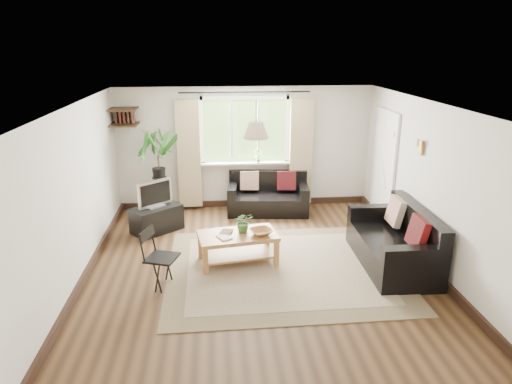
{
  "coord_description": "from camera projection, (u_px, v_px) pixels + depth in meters",
  "views": [
    {
      "loc": [
        -0.6,
        -6.08,
        3.19
      ],
      "look_at": [
        0.0,
        0.4,
        1.05
      ],
      "focal_mm": 32.0,
      "sensor_mm": 36.0,
      "label": 1
    }
  ],
  "objects": [
    {
      "name": "wall_front",
      "position": [
        291.0,
        291.0,
        3.82
      ],
      "size": [
        5.0,
        0.02,
        2.4
      ],
      "primitive_type": "cube",
      "color": "beige",
      "rests_on": "floor"
    },
    {
      "name": "palm_stand",
      "position": [
        159.0,
        174.0,
        8.64
      ],
      "size": [
        0.72,
        0.72,
        1.64
      ],
      "primitive_type": null,
      "rotation": [
        0.0,
        0.0,
        0.13
      ],
      "color": "black",
      "rests_on": "floor"
    },
    {
      "name": "wall_left",
      "position": [
        76.0,
        196.0,
        6.21
      ],
      "size": [
        0.02,
        5.5,
        2.4
      ],
      "primitive_type": "cube",
      "color": "beige",
      "rests_on": "floor"
    },
    {
      "name": "wall_sconce",
      "position": [
        420.0,
        145.0,
        6.76
      ],
      "size": [
        0.12,
        0.12,
        0.28
      ],
      "primitive_type": null,
      "color": "beige",
      "rests_on": "wall_right"
    },
    {
      "name": "window",
      "position": [
        245.0,
        131.0,
        8.88
      ],
      "size": [
        2.5,
        0.16,
        2.16
      ],
      "primitive_type": null,
      "color": "white",
      "rests_on": "wall_back"
    },
    {
      "name": "rug",
      "position": [
        283.0,
        268.0,
        6.75
      ],
      "size": [
        3.39,
        2.91,
        0.02
      ],
      "primitive_type": "cube",
      "rotation": [
        0.0,
        0.0,
        0.0
      ],
      "color": "beige",
      "rests_on": "floor"
    },
    {
      "name": "sofa_right",
      "position": [
        393.0,
        239.0,
        6.76
      ],
      "size": [
        1.81,
        0.93,
        0.84
      ],
      "primitive_type": null,
      "rotation": [
        0.0,
        0.0,
        -1.59
      ],
      "color": "black",
      "rests_on": "floor"
    },
    {
      "name": "bowl",
      "position": [
        261.0,
        232.0,
        6.76
      ],
      "size": [
        0.42,
        0.42,
        0.08
      ],
      "primitive_type": "imported",
      "rotation": [
        0.0,
        0.0,
        0.35
      ],
      "color": "brown",
      "rests_on": "coffee_table"
    },
    {
      "name": "book_a",
      "position": [
        219.0,
        238.0,
        6.62
      ],
      "size": [
        0.26,
        0.29,
        0.02
      ],
      "primitive_type": "imported",
      "rotation": [
        0.0,
        0.0,
        0.47
      ],
      "color": "white",
      "rests_on": "coffee_table"
    },
    {
      "name": "pendant_lamp",
      "position": [
        256.0,
        126.0,
        6.54
      ],
      "size": [
        0.36,
        0.36,
        0.54
      ],
      "primitive_type": null,
      "color": "beige",
      "rests_on": "ceiling"
    },
    {
      "name": "wall_right",
      "position": [
        429.0,
        186.0,
        6.65
      ],
      "size": [
        0.02,
        5.5,
        2.4
      ],
      "primitive_type": "cube",
      "color": "beige",
      "rests_on": "floor"
    },
    {
      "name": "floor",
      "position": [
        258.0,
        267.0,
        6.8
      ],
      "size": [
        5.5,
        5.5,
        0.0
      ],
      "primitive_type": "plane",
      "color": "black",
      "rests_on": "ground"
    },
    {
      "name": "wall_back",
      "position": [
        245.0,
        148.0,
        9.03
      ],
      "size": [
        5.0,
        0.02,
        2.4
      ],
      "primitive_type": "cube",
      "color": "beige",
      "rests_on": "floor"
    },
    {
      "name": "corner_shelf",
      "position": [
        124.0,
        117.0,
        8.38
      ],
      "size": [
        0.5,
        0.5,
        0.34
      ],
      "primitive_type": null,
      "color": "black",
      "rests_on": "wall_back"
    },
    {
      "name": "coffee_table",
      "position": [
        238.0,
        248.0,
        6.87
      ],
      "size": [
        1.24,
        0.8,
        0.47
      ],
      "primitive_type": null,
      "rotation": [
        0.0,
        0.0,
        0.16
      ],
      "color": "brown",
      "rests_on": "floor"
    },
    {
      "name": "book_b",
      "position": [
        221.0,
        232.0,
        6.85
      ],
      "size": [
        0.23,
        0.27,
        0.02
      ],
      "primitive_type": "imported",
      "rotation": [
        0.0,
        0.0,
        -0.33
      ],
      "color": "brown",
      "rests_on": "coffee_table"
    },
    {
      "name": "ceiling",
      "position": [
        259.0,
        105.0,
        6.05
      ],
      "size": [
        5.5,
        5.5,
        0.0
      ],
      "primitive_type": "plane",
      "rotation": [
        3.14,
        0.0,
        0.0
      ],
      "color": "white",
      "rests_on": "floor"
    },
    {
      "name": "tv",
      "position": [
        155.0,
        193.0,
        7.9
      ],
      "size": [
        0.64,
        0.57,
        0.5
      ],
      "primitive_type": null,
      "rotation": [
        0.0,
        0.0,
        0.68
      ],
      "color": "#A5A5AA",
      "rests_on": "tv_stand"
    },
    {
      "name": "table_plant",
      "position": [
        244.0,
        222.0,
        6.82
      ],
      "size": [
        0.29,
        0.25,
        0.32
      ],
      "primitive_type": "imported",
      "rotation": [
        0.0,
        0.0,
        0.01
      ],
      "color": "#346227",
      "rests_on": "coffee_table"
    },
    {
      "name": "door",
      "position": [
        384.0,
        169.0,
        8.32
      ],
      "size": [
        0.06,
        0.96,
        2.06
      ],
      "primitive_type": "cube",
      "color": "silver",
      "rests_on": "wall_right"
    },
    {
      "name": "sofa_back",
      "position": [
        268.0,
        194.0,
        8.9
      ],
      "size": [
        1.62,
        0.93,
        0.73
      ],
      "primitive_type": null,
      "rotation": [
        0.0,
        0.0,
        -0.1
      ],
      "color": "black",
      "rests_on": "floor"
    },
    {
      "name": "tv_stand",
      "position": [
        157.0,
        219.0,
        8.05
      ],
      "size": [
        0.95,
        0.9,
        0.45
      ],
      "primitive_type": "cube",
      "rotation": [
        0.0,
        0.0,
        0.68
      ],
      "color": "black",
      "rests_on": "floor"
    },
    {
      "name": "sill_plant",
      "position": [
        258.0,
        156.0,
        8.98
      ],
      "size": [
        0.14,
        0.1,
        0.27
      ],
      "primitive_type": "imported",
      "color": "#2D6023",
      "rests_on": "window"
    },
    {
      "name": "folding_chair",
      "position": [
        162.0,
        259.0,
        6.15
      ],
      "size": [
        0.54,
        0.54,
        0.83
      ],
      "primitive_type": null,
      "rotation": [
        0.0,
        0.0,
        1.24
      ],
      "color": "black",
      "rests_on": "floor"
    }
  ]
}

